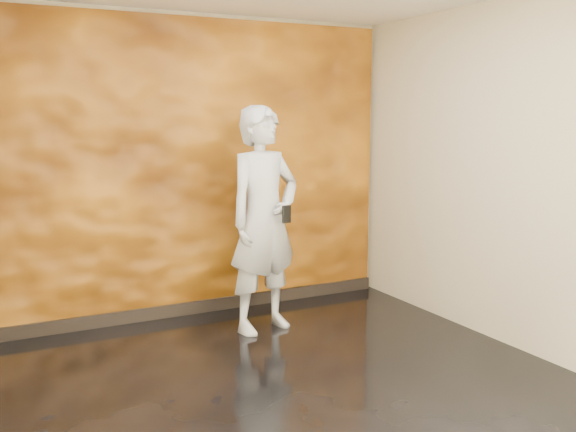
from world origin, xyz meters
name	(u,v)px	position (x,y,z in m)	size (l,w,h in m)	color
room	(290,188)	(0.00, 0.00, 1.40)	(4.02, 4.02, 2.81)	black
feature_wall	(194,169)	(0.00, 1.96, 1.38)	(3.90, 0.06, 2.75)	orange
baseboard	(198,307)	(0.00, 1.92, 0.06)	(3.90, 0.04, 0.12)	black
man	(264,220)	(0.37, 1.22, 0.98)	(0.72, 0.47, 1.96)	#90969F
phone	(287,214)	(0.45, 0.94, 1.06)	(0.08, 0.02, 0.15)	black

